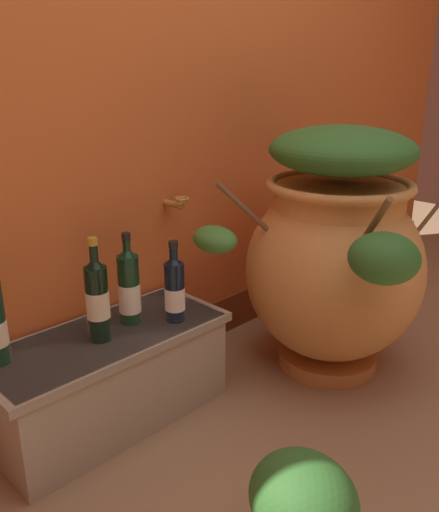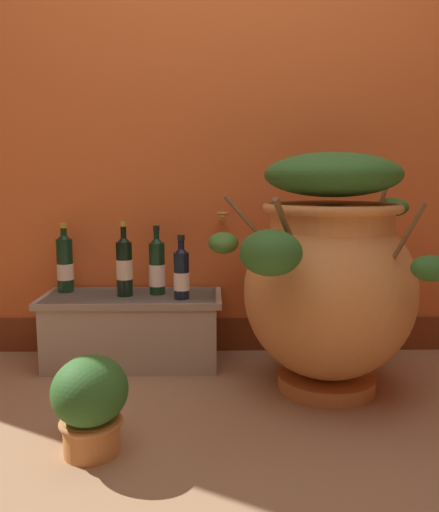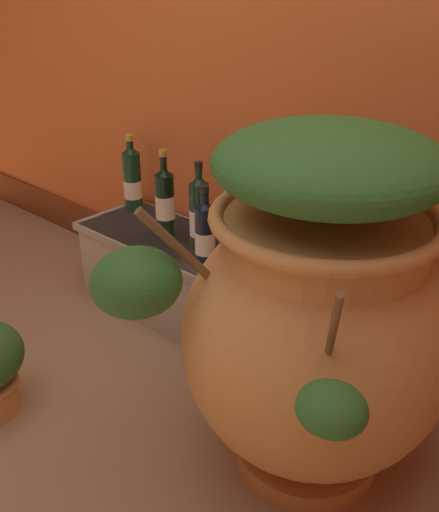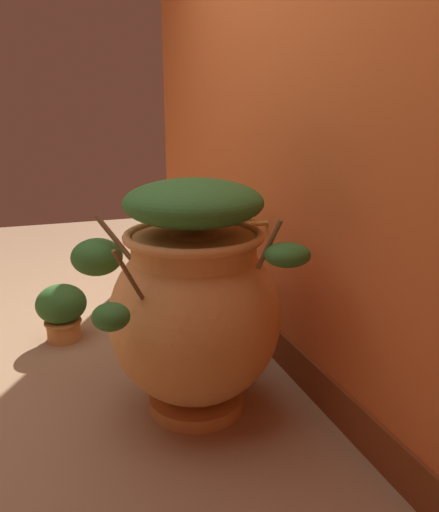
# 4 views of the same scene
# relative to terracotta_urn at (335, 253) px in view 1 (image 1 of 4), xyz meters

# --- Properties ---
(ground_plane) EXTENTS (7.00, 7.00, 0.00)m
(ground_plane) POSITION_rel_terracotta_urn_xyz_m (-0.42, -0.58, -0.49)
(ground_plane) COLOR #9E7A56
(back_wall) EXTENTS (4.40, 0.33, 2.60)m
(back_wall) POSITION_rel_terracotta_urn_xyz_m (-0.42, 0.62, 0.80)
(back_wall) COLOR #D6662D
(back_wall) RESTS_ON ground_plane
(terracotta_urn) EXTENTS (0.90, 0.81, 0.98)m
(terracotta_urn) POSITION_rel_terracotta_urn_xyz_m (0.00, 0.00, 0.00)
(terracotta_urn) COLOR #D68E4C
(terracotta_urn) RESTS_ON ground_plane
(stone_ledge) EXTENTS (0.84, 0.36, 0.33)m
(stone_ledge) POSITION_rel_terracotta_urn_xyz_m (-0.85, 0.32, -0.31)
(stone_ledge) COLOR #B2A893
(stone_ledge) RESTS_ON ground_plane
(wine_bottle_middle) EXTENTS (0.07, 0.07, 0.29)m
(wine_bottle_middle) POSITION_rel_terracotta_urn_xyz_m (-0.61, 0.25, -0.04)
(wine_bottle_middle) COLOR black
(wine_bottle_middle) RESTS_ON stone_ledge
(wine_bottle_right) EXTENTS (0.08, 0.08, 0.35)m
(wine_bottle_right) POSITION_rel_terracotta_urn_xyz_m (-0.88, 0.31, -0.01)
(wine_bottle_right) COLOR black
(wine_bottle_right) RESTS_ON stone_ledge
(wine_bottle_back) EXTENTS (0.08, 0.08, 0.33)m
(wine_bottle_back) POSITION_rel_terracotta_urn_xyz_m (-0.73, 0.35, -0.03)
(wine_bottle_back) COLOR black
(wine_bottle_back) RESTS_ON stone_ledge
(potted_shrub) EXTENTS (0.24, 0.27, 0.32)m
(potted_shrub) POSITION_rel_terracotta_urn_xyz_m (-0.86, -0.51, -0.32)
(potted_shrub) COLOR #D68E4C
(potted_shrub) RESTS_ON ground_plane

